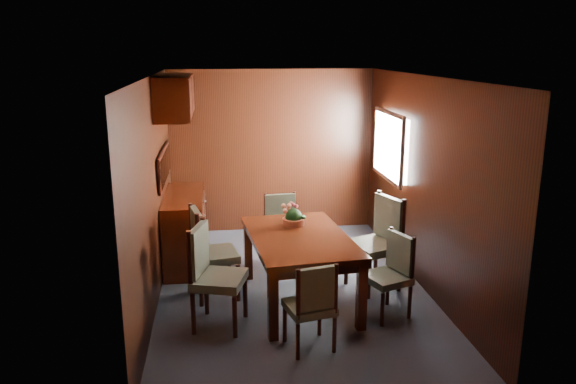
{
  "coord_description": "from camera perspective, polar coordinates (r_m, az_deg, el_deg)",
  "views": [
    {
      "loc": [
        -0.81,
        -5.92,
        2.69
      ],
      "look_at": [
        0.0,
        0.4,
        1.05
      ],
      "focal_mm": 35.0,
      "sensor_mm": 36.0,
      "label": 1
    }
  ],
  "objects": [
    {
      "name": "chair_right_far",
      "position": [
        6.5,
        9.3,
        -4.54
      ],
      "size": [
        0.64,
        0.65,
        1.08
      ],
      "rotation": [
        0.0,
        0.0,
        1.93
      ],
      "color": "black",
      "rests_on": "ground"
    },
    {
      "name": "chair_foot",
      "position": [
        7.12,
        -0.64,
        -3.44
      ],
      "size": [
        0.47,
        0.45,
        0.91
      ],
      "rotation": [
        0.0,
        0.0,
        3.23
      ],
      "color": "black",
      "rests_on": "ground"
    },
    {
      "name": "chair_head",
      "position": [
        5.13,
        2.48,
        -11.12
      ],
      "size": [
        0.49,
        0.47,
        0.86
      ],
      "rotation": [
        0.0,
        0.0,
        0.23
      ],
      "color": "black",
      "rests_on": "ground"
    },
    {
      "name": "chair_right_near",
      "position": [
        5.89,
        10.49,
        -7.77
      ],
      "size": [
        0.52,
        0.53,
        0.88
      ],
      "rotation": [
        0.0,
        0.0,
        1.93
      ],
      "color": "black",
      "rests_on": "ground"
    },
    {
      "name": "dining_table",
      "position": [
        6.01,
        1.15,
        -5.41
      ],
      "size": [
        1.17,
        1.71,
        0.76
      ],
      "rotation": [
        0.0,
        0.0,
        0.1
      ],
      "color": "#321006",
      "rests_on": "ground"
    },
    {
      "name": "chair_left_near",
      "position": [
        5.59,
        -7.83,
        -7.88
      ],
      "size": [
        0.6,
        0.61,
        1.05
      ],
      "rotation": [
        0.0,
        0.0,
        -1.86
      ],
      "color": "black",
      "rests_on": "ground"
    },
    {
      "name": "sideboard",
      "position": [
        7.29,
        -10.42,
        -3.71
      ],
      "size": [
        0.48,
        1.4,
        0.9
      ],
      "primitive_type": "cube",
      "color": "#321006",
      "rests_on": "ground"
    },
    {
      "name": "room_shell",
      "position": [
        6.39,
        -0.85,
        4.87
      ],
      "size": [
        3.06,
        4.52,
        2.41
      ],
      "color": "black",
      "rests_on": "ground"
    },
    {
      "name": "flower_centerpiece",
      "position": [
        6.29,
        0.57,
        -2.25
      ],
      "size": [
        0.27,
        0.27,
        0.27
      ],
      "color": "#B85A38",
      "rests_on": "dining_table"
    },
    {
      "name": "chair_left_far",
      "position": [
        6.22,
        -8.18,
        -5.63
      ],
      "size": [
        0.56,
        0.57,
        1.03
      ],
      "rotation": [
        0.0,
        0.0,
        -1.37
      ],
      "color": "black",
      "rests_on": "ground"
    },
    {
      "name": "ground",
      "position": [
        6.56,
        0.45,
        -9.79
      ],
      "size": [
        4.5,
        4.5,
        0.0
      ],
      "primitive_type": "plane",
      "color": "#39404D",
      "rests_on": "ground"
    }
  ]
}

